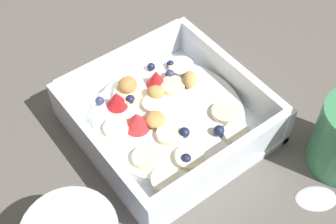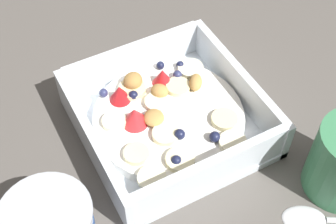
# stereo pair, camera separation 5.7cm
# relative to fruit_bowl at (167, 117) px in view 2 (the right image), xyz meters

# --- Properties ---
(ground_plane) EXTENTS (2.40, 2.40, 0.00)m
(ground_plane) POSITION_rel_fruit_bowl_xyz_m (-0.00, -0.02, -0.02)
(ground_plane) COLOR #56514C
(fruit_bowl) EXTENTS (0.21, 0.21, 0.06)m
(fruit_bowl) POSITION_rel_fruit_bowl_xyz_m (0.00, 0.00, 0.00)
(fruit_bowl) COLOR white
(fruit_bowl) RESTS_ON ground
(spoon) EXTENTS (0.11, 0.16, 0.01)m
(spoon) POSITION_rel_fruit_bowl_xyz_m (-0.19, -0.09, -0.02)
(spoon) COLOR silver
(spoon) RESTS_ON ground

